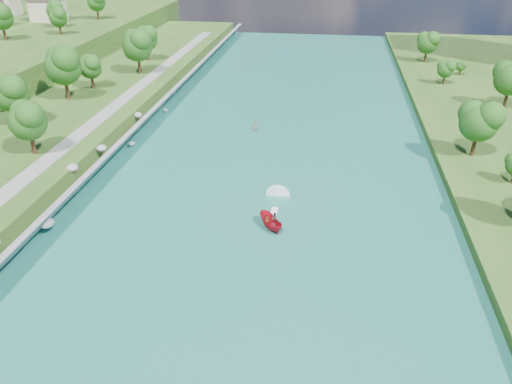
# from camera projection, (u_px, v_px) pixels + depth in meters

# --- Properties ---
(ground) EXTENTS (260.00, 260.00, 0.00)m
(ground) POSITION_uv_depth(u_px,v_px,m) (240.00, 258.00, 59.49)
(ground) COLOR #2D5119
(ground) RESTS_ON ground
(river_water) EXTENTS (55.00, 240.00, 0.10)m
(river_water) POSITION_uv_depth(u_px,v_px,m) (263.00, 182.00, 76.91)
(river_water) COLOR #1B695D
(river_water) RESTS_ON ground
(ridge_west) EXTENTS (60.00, 120.00, 9.00)m
(ridge_west) POSITION_uv_depth(u_px,v_px,m) (27.00, 40.00, 150.98)
(ridge_west) COLOR #2D5119
(ridge_west) RESTS_ON ground
(riprap_bank) EXTENTS (5.11, 236.00, 4.51)m
(riprap_bank) POSITION_uv_depth(u_px,v_px,m) (99.00, 164.00, 78.52)
(riprap_bank) COLOR slate
(riprap_bank) RESTS_ON ground
(riverside_path) EXTENTS (3.00, 200.00, 0.10)m
(riverside_path) POSITION_uv_depth(u_px,v_px,m) (61.00, 149.00, 79.51)
(riverside_path) COLOR gray
(riverside_path) RESTS_ON berm_west
(ridge_houses) EXTENTS (29.50, 29.50, 8.40)m
(ridge_houses) POSITION_uv_depth(u_px,v_px,m) (11.00, 6.00, 151.99)
(ridge_houses) COLOR beige
(ridge_houses) RESTS_ON ridge_west
(trees_ridge) EXTENTS (16.11, 40.32, 10.66)m
(trees_ridge) POSITION_uv_depth(u_px,v_px,m) (51.00, 12.00, 138.02)
(trees_ridge) COLOR #1C4712
(trees_ridge) RESTS_ON ridge_west
(motorboat) EXTENTS (4.19, 19.23, 2.09)m
(motorboat) POSITION_uv_depth(u_px,v_px,m) (272.00, 218.00, 65.85)
(motorboat) COLOR #B40E1E
(motorboat) RESTS_ON river_water
(raft) EXTENTS (2.17, 2.78, 1.63)m
(raft) POSITION_uv_depth(u_px,v_px,m) (255.00, 128.00, 96.62)
(raft) COLOR gray
(raft) RESTS_ON river_water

